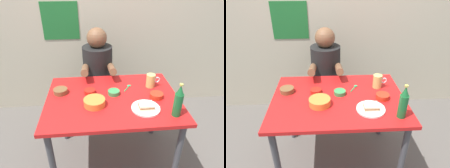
# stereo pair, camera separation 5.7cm
# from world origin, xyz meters

# --- Properties ---
(ground_plane) EXTENTS (6.00, 6.00, 0.00)m
(ground_plane) POSITION_xyz_m (0.00, 0.00, 0.00)
(ground_plane) COLOR #59544F
(wall_back) EXTENTS (4.40, 0.09, 2.60)m
(wall_back) POSITION_xyz_m (-0.00, 1.05, 1.30)
(wall_back) COLOR #BCB299
(wall_back) RESTS_ON ground
(dining_table) EXTENTS (1.10, 0.80, 0.74)m
(dining_table) POSITION_xyz_m (0.00, 0.00, 0.65)
(dining_table) COLOR red
(dining_table) RESTS_ON ground
(stool) EXTENTS (0.34, 0.34, 0.45)m
(stool) POSITION_xyz_m (-0.10, 0.63, 0.35)
(stool) COLOR #4C4C51
(stool) RESTS_ON ground
(person_seated) EXTENTS (0.33, 0.56, 0.72)m
(person_seated) POSITION_xyz_m (-0.10, 0.62, 0.77)
(person_seated) COLOR black
(person_seated) RESTS_ON stool
(plate_orange) EXTENTS (0.22, 0.22, 0.01)m
(plate_orange) POSITION_xyz_m (0.24, -0.19, 0.75)
(plate_orange) COLOR silver
(plate_orange) RESTS_ON dining_table
(sandwich) EXTENTS (0.11, 0.09, 0.04)m
(sandwich) POSITION_xyz_m (0.24, -0.19, 0.77)
(sandwich) COLOR beige
(sandwich) RESTS_ON plate_orange
(beer_mug) EXTENTS (0.13, 0.08, 0.12)m
(beer_mug) POSITION_xyz_m (0.36, 0.15, 0.80)
(beer_mug) COLOR #D1BC66
(beer_mug) RESTS_ON dining_table
(beer_bottle) EXTENTS (0.06, 0.06, 0.26)m
(beer_bottle) POSITION_xyz_m (0.44, -0.28, 0.86)
(beer_bottle) COLOR #19602D
(beer_bottle) RESTS_ON dining_table
(soup_bowl_orange) EXTENTS (0.17, 0.17, 0.05)m
(soup_bowl_orange) POSITION_xyz_m (-0.15, -0.10, 0.77)
(soup_bowl_orange) COLOR orange
(soup_bowl_orange) RESTS_ON dining_table
(dip_bowl_green) EXTENTS (0.10, 0.10, 0.03)m
(dip_bowl_green) POSITION_xyz_m (0.02, 0.05, 0.76)
(dip_bowl_green) COLOR #388C4C
(dip_bowl_green) RESTS_ON dining_table
(sauce_bowl_chili) EXTENTS (0.11, 0.11, 0.04)m
(sauce_bowl_chili) POSITION_xyz_m (0.36, -0.04, 0.76)
(sauce_bowl_chili) COLOR red
(sauce_bowl_chili) RESTS_ON dining_table
(sambal_bowl_red) EXTENTS (0.10, 0.10, 0.03)m
(sambal_bowl_red) POSITION_xyz_m (-0.19, 0.08, 0.76)
(sambal_bowl_red) COLOR #B21E14
(sambal_bowl_red) RESTS_ON dining_table
(condiment_bowl_brown) EXTENTS (0.12, 0.12, 0.04)m
(condiment_bowl_brown) POSITION_xyz_m (-0.44, 0.11, 0.76)
(condiment_bowl_brown) COLOR brown
(condiment_bowl_brown) RESTS_ON dining_table
(spoon) EXTENTS (0.08, 0.11, 0.01)m
(spoon) POSITION_xyz_m (0.16, 0.15, 0.75)
(spoon) COLOR #26A559
(spoon) RESTS_ON dining_table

